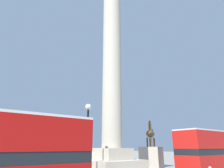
# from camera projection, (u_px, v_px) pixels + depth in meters

# --- Properties ---
(monument_column) EXTENTS (5.92, 5.92, 20.70)m
(monument_column) POSITION_uv_depth(u_px,v_px,m) (112.00, 105.00, 17.94)
(monument_column) COLOR #BCB29E
(monument_column) RESTS_ON ground_plane
(bus_a) EXTENTS (11.16, 2.84, 4.37)m
(bus_a) POSITION_uv_depth(u_px,v_px,m) (217.00, 151.00, 20.50)
(bus_a) COLOR red
(bus_a) RESTS_ON ground_plane
(equestrian_statue) EXTENTS (3.89, 3.52, 6.01)m
(equestrian_statue) POSITION_uv_depth(u_px,v_px,m) (152.00, 156.00, 24.01)
(equestrian_statue) COLOR #BCB29E
(equestrian_statue) RESTS_ON ground_plane
(street_lamp) EXTENTS (0.44, 0.44, 5.82)m
(street_lamp) POSITION_uv_depth(u_px,v_px,m) (87.00, 139.00, 13.83)
(street_lamp) COLOR black
(street_lamp) RESTS_ON ground_plane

